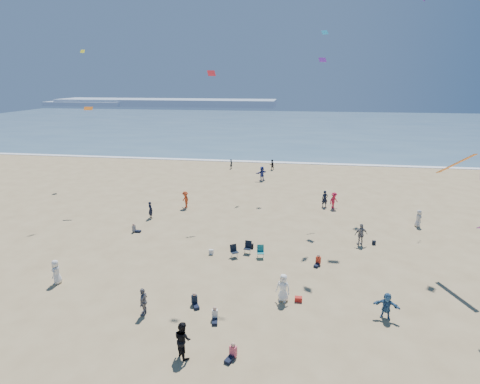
# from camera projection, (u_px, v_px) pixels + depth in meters

# --- Properties ---
(ground) EXTENTS (220.00, 220.00, 0.00)m
(ground) POSITION_uv_depth(u_px,v_px,m) (179.00, 348.00, 19.24)
(ground) COLOR tan
(ground) RESTS_ON ground
(ocean) EXTENTS (220.00, 100.00, 0.06)m
(ocean) POSITION_uv_depth(u_px,v_px,m) (277.00, 126.00, 109.10)
(ocean) COLOR #476B84
(ocean) RESTS_ON ground
(surf_line) EXTENTS (220.00, 1.20, 0.08)m
(surf_line) POSITION_uv_depth(u_px,v_px,m) (261.00, 162.00, 61.80)
(surf_line) COLOR white
(surf_line) RESTS_ON ground
(headland_far) EXTENTS (110.00, 20.00, 3.20)m
(headland_far) POSITION_uv_depth(u_px,v_px,m) (166.00, 102.00, 188.08)
(headland_far) COLOR #7A8EA8
(headland_far) RESTS_ON ground
(headland_near) EXTENTS (40.00, 14.00, 2.00)m
(headland_near) POSITION_uv_depth(u_px,v_px,m) (87.00, 104.00, 189.18)
(headland_near) COLOR #7A8EA8
(headland_near) RESTS_ON ground
(standing_flyers) EXTENTS (27.75, 49.99, 1.94)m
(standing_flyers) POSITION_uv_depth(u_px,v_px,m) (267.00, 224.00, 33.22)
(standing_flyers) COLOR black
(standing_flyers) RESTS_ON ground
(seated_group) EXTENTS (16.94, 15.06, 0.84)m
(seated_group) POSITION_uv_depth(u_px,v_px,m) (215.00, 281.00, 24.80)
(seated_group) COLOR silver
(seated_group) RESTS_ON ground
(chair_cluster) EXTENTS (2.76, 1.56, 1.00)m
(chair_cluster) POSITION_uv_depth(u_px,v_px,m) (247.00, 250.00, 28.97)
(chair_cluster) COLOR black
(chair_cluster) RESTS_ON ground
(white_tote) EXTENTS (0.35, 0.20, 0.40)m
(white_tote) POSITION_uv_depth(u_px,v_px,m) (211.00, 252.00, 29.39)
(white_tote) COLOR silver
(white_tote) RESTS_ON ground
(black_backpack) EXTENTS (0.30, 0.22, 0.38)m
(black_backpack) POSITION_uv_depth(u_px,v_px,m) (252.00, 246.00, 30.45)
(black_backpack) COLOR black
(black_backpack) RESTS_ON ground
(cooler) EXTENTS (0.45, 0.30, 0.30)m
(cooler) POSITION_uv_depth(u_px,v_px,m) (298.00, 299.00, 23.20)
(cooler) COLOR red
(cooler) RESTS_ON ground
(navy_bag) EXTENTS (0.28, 0.18, 0.34)m
(navy_bag) POSITION_uv_depth(u_px,v_px,m) (374.00, 243.00, 31.13)
(navy_bag) COLOR black
(navy_bag) RESTS_ON ground
(kites_aloft) EXTENTS (50.02, 38.02, 28.21)m
(kites_aloft) POSITION_uv_depth(u_px,v_px,m) (353.00, 61.00, 26.06)
(kites_aloft) COLOR pink
(kites_aloft) RESTS_ON ground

